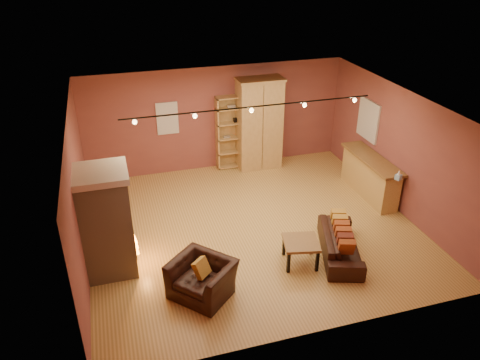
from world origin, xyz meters
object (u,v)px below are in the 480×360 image
object	(u,v)px
coffee_table	(301,245)
bar_counter	(370,176)
fireplace	(107,222)
loveseat	(341,239)
armchair	(202,273)
armoire	(259,124)
bookcase	(231,131)

from	to	relation	value
coffee_table	bar_counter	bearing A→B (deg)	37.38
fireplace	coffee_table	world-z (taller)	fireplace
fireplace	loveseat	xyz separation A→B (m)	(4.41, -0.85, -0.69)
fireplace	armchair	world-z (taller)	fireplace
loveseat	armchair	size ratio (longest dim) A/B	1.52
armchair	bar_counter	bearing A→B (deg)	74.07
fireplace	armchair	bearing A→B (deg)	-38.81
armoire	coffee_table	bearing A→B (deg)	-97.95
bar_counter	armchair	distance (m)	5.31
armoire	fireplace	bearing A→B (deg)	-139.61
bookcase	bar_counter	bearing A→B (deg)	-42.12
fireplace	armoire	xyz separation A→B (m)	(4.15, 3.53, 0.19)
fireplace	loveseat	world-z (taller)	fireplace
bookcase	coffee_table	world-z (taller)	bookcase
bookcase	armoire	bearing A→B (deg)	-16.02
bar_counter	armchair	bearing A→B (deg)	-153.19
armoire	loveseat	xyz separation A→B (m)	(0.26, -4.38, -0.88)
bar_counter	loveseat	world-z (taller)	bar_counter
loveseat	coffee_table	world-z (taller)	loveseat
loveseat	coffee_table	size ratio (longest dim) A/B	2.35
bar_counter	coffee_table	world-z (taller)	bar_counter
bookcase	armchair	size ratio (longest dim) A/B	1.65
armoire	bar_counter	bearing A→B (deg)	-48.23
bookcase	loveseat	world-z (taller)	bookcase
bookcase	fireplace	bearing A→B (deg)	-132.44
bar_counter	fireplace	bearing A→B (deg)	-169.19
loveseat	armchair	xyz separation A→B (m)	(-2.91, -0.35, 0.09)
fireplace	bar_counter	xyz separation A→B (m)	(6.24, 1.19, -0.55)
loveseat	coffee_table	xyz separation A→B (m)	(-0.88, -0.02, 0.06)
armoire	armchair	distance (m)	5.49
armoire	armchair	size ratio (longest dim) A/B	2.03
coffee_table	loveseat	bearing A→B (deg)	1.47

